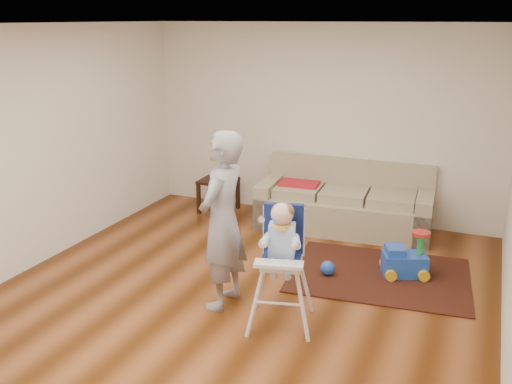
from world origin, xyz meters
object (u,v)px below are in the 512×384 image
at_px(ride_on_toy, 405,253).
at_px(toy_ball, 328,268).
at_px(sofa, 344,198).
at_px(side_table, 219,195).
at_px(adult, 223,221).
at_px(high_chair, 281,267).

relative_size(ride_on_toy, toy_ball, 3.18).
xyz_separation_m(ride_on_toy, toy_ball, (-0.78, -0.33, -0.18)).
relative_size(sofa, side_table, 4.77).
distance_m(toy_ball, adult, 1.50).
bearing_deg(side_table, high_chair, -53.71).
xyz_separation_m(toy_ball, high_chair, (-0.12, -1.16, 0.48)).
xyz_separation_m(ride_on_toy, high_chair, (-0.90, -1.49, 0.31)).
relative_size(sofa, toy_ball, 14.51).
bearing_deg(sofa, high_chair, -91.90).
xyz_separation_m(ride_on_toy, adult, (-1.57, -1.35, 0.61)).
bearing_deg(sofa, toy_ball, -85.89).
distance_m(sofa, high_chair, 2.69).
relative_size(side_table, adult, 0.28).
distance_m(ride_on_toy, high_chair, 1.77).
distance_m(side_table, toy_ball, 2.60).
bearing_deg(side_table, ride_on_toy, -22.59).
xyz_separation_m(side_table, ride_on_toy, (2.88, -1.20, 0.03)).
distance_m(ride_on_toy, adult, 2.15).
bearing_deg(adult, high_chair, 79.98).
height_order(ride_on_toy, high_chair, high_chair).
xyz_separation_m(sofa, ride_on_toy, (1.00, -1.19, -0.17)).
height_order(sofa, high_chair, high_chair).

